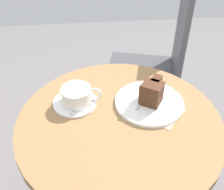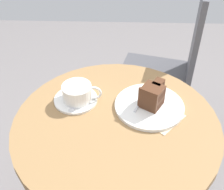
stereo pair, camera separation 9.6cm
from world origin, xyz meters
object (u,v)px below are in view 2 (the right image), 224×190
saucer (76,99)px  teaspoon (78,106)px  fork (145,95)px  napkin (159,115)px  cafe_chair (174,63)px  coffee_cup (78,92)px  cake_plate (149,106)px  cake_slice (153,95)px

saucer → teaspoon: teaspoon is taller
teaspoon → fork: fork is taller
napkin → cafe_chair: cafe_chair is taller
coffee_cup → cafe_chair: (0.42, 0.47, -0.17)m
napkin → cafe_chair: (0.14, 0.53, -0.14)m
cake_plate → cake_slice: bearing=32.2°
teaspoon → cafe_chair: 0.67m
teaspoon → cafe_chair: bearing=-176.8°
coffee_cup → cake_slice: (0.26, -0.02, 0.01)m
fork → napkin: (0.04, -0.09, -0.01)m
cake_plate → cake_slice: cake_slice is taller
saucer → teaspoon: size_ratio=1.96×
saucer → fork: 0.25m
fork → napkin: size_ratio=0.82×
teaspoon → fork: 0.24m
cake_plate → napkin: 0.05m
cafe_chair → cake_plate: bearing=-5.0°
fork → coffee_cup: bearing=119.2°
teaspoon → fork: bearing=147.3°
coffee_cup → napkin: (0.28, -0.06, -0.04)m
saucer → cake_slice: 0.27m
saucer → coffee_cup: bearing=-12.9°
cake_slice → fork: 0.06m
teaspoon → cafe_chair: cafe_chair is taller
saucer → coffee_cup: (0.01, -0.00, 0.04)m
coffee_cup → cafe_chair: 0.65m
cake_slice → napkin: 0.07m
cafe_chair → fork: bearing=-8.3°
saucer → fork: size_ratio=1.05×
saucer → cafe_chair: cafe_chair is taller
teaspoon → cake_plate: size_ratio=0.33×
saucer → teaspoon: bearing=-73.0°
saucer → napkin: size_ratio=0.87×
teaspoon → napkin: size_ratio=0.44×
cake_plate → fork: fork is taller
cake_slice → saucer: bearing=175.2°
teaspoon → napkin: teaspoon is taller
cake_slice → fork: (-0.02, 0.04, -0.03)m
coffee_cup → saucer: bearing=167.1°
saucer → napkin: saucer is taller
teaspoon → cafe_chair: size_ratio=0.08×
cake_plate → cafe_chair: (0.17, 0.50, -0.14)m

